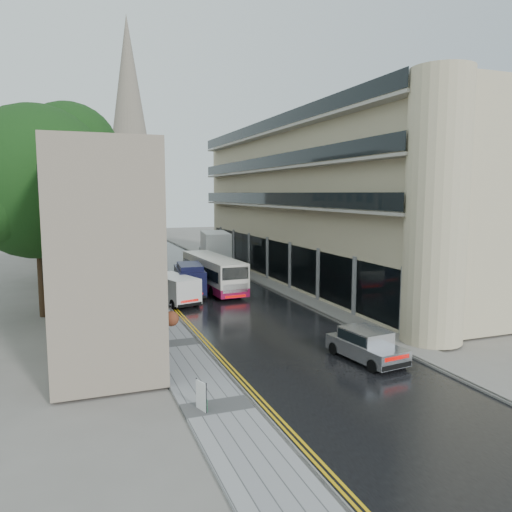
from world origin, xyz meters
TOP-DOWN VIEW (x-y plane):
  - ground at (0.00, 0.00)m, footprint 200.00×200.00m
  - road at (0.00, 27.50)m, footprint 9.00×85.00m
  - left_sidewalk at (-5.85, 27.50)m, footprint 2.70×85.00m
  - right_sidewalk at (5.40, 27.50)m, footprint 1.80×85.00m
  - old_shop_row at (-9.45, 30.00)m, footprint 4.50×56.00m
  - modern_block at (10.30, 26.00)m, footprint 8.00×40.00m
  - church_spire at (0.50, 82.00)m, footprint 6.40×6.40m
  - tree_near at (-12.50, 20.00)m, footprint 10.56×10.56m
  - tree_far at (-12.20, 33.00)m, footprint 9.24×9.24m
  - cream_bus at (-0.72, 21.91)m, footprint 2.84×10.19m
  - white_lorry at (1.32, 31.50)m, footprint 3.56×8.18m
  - silver_hatchback at (1.62, 3.78)m, footprint 2.30×4.28m
  - white_van at (-4.30, 18.97)m, footprint 3.13×4.95m
  - navy_van at (-3.20, 21.85)m, footprint 2.56×5.21m
  - pedestrian at (-5.80, 22.73)m, footprint 0.63×0.42m
  - lamp_post_near at (-5.76, 19.12)m, footprint 0.86×0.33m
  - lamp_post_far at (-4.78, 34.55)m, footprint 0.83×0.44m
  - estate_sign at (-6.53, 2.47)m, footprint 0.28×0.63m

SIDE VIEW (x-z plane):
  - ground at x=0.00m, z-range 0.00..0.00m
  - road at x=0.00m, z-range 0.00..0.02m
  - left_sidewalk at x=-5.85m, z-range 0.00..0.12m
  - right_sidewalk at x=5.40m, z-range 0.00..0.12m
  - estate_sign at x=-6.53m, z-range 0.12..1.18m
  - silver_hatchback at x=1.62m, z-range 0.02..1.55m
  - pedestrian at x=-5.80m, z-range 0.12..1.83m
  - white_van at x=-4.30m, z-range 0.02..2.10m
  - navy_van at x=-3.20m, z-range 0.02..2.58m
  - cream_bus at x=-0.72m, z-range 0.02..2.77m
  - white_lorry at x=1.32m, z-range 0.02..4.17m
  - lamp_post_far at x=-4.78m, z-range 0.12..7.38m
  - lamp_post_near at x=-5.76m, z-range 0.12..7.58m
  - old_shop_row at x=-9.45m, z-range 0.00..12.00m
  - tree_far at x=-12.20m, z-range 0.00..12.46m
  - tree_near at x=-12.50m, z-range 0.00..13.89m
  - modern_block at x=10.30m, z-range 0.00..14.00m
  - church_spire at x=0.50m, z-range 0.00..40.00m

